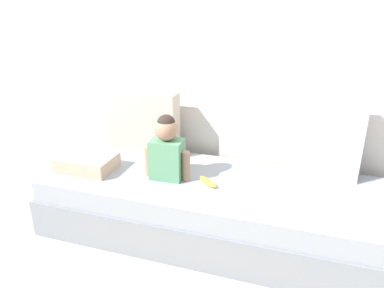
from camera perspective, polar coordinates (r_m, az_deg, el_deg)
The scene contains 8 objects.
ground_plane at distance 2.75m, azimuth 3.31°, elevation -13.48°, with size 12.00×12.00×0.00m, color #B2ADA3.
back_wall at distance 2.80m, azimuth 6.90°, elevation 14.86°, with size 5.62×0.10×2.51m, color silver.
couch at distance 2.64m, azimuth 3.41°, elevation -9.79°, with size 2.42×0.84×0.42m.
throw_pillow_left at distance 2.93m, azimuth -7.41°, elevation 3.32°, with size 0.55×0.16×0.49m, color #C1B29E.
throw_pillow_right at distance 2.66m, azimuth 19.48°, elevation 0.96°, with size 0.50×0.16×0.56m, color #B2BCC6.
toddler at distance 2.49m, azimuth -3.90°, elevation -0.67°, with size 0.33×0.16×0.45m.
banana at distance 2.48m, azimuth 2.43°, elevation -5.82°, with size 0.17×0.04×0.04m, color yellow.
folded_blanket at distance 2.78m, azimuth -15.89°, elevation -2.73°, with size 0.40×0.28×0.10m, color tan.
Camera 1 is at (0.55, -2.18, 1.59)m, focal length 34.69 mm.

